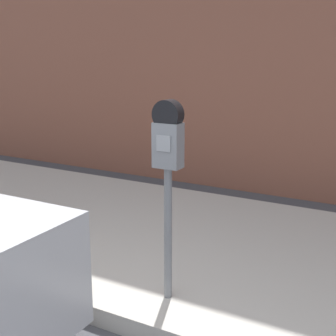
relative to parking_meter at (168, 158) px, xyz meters
name	(u,v)px	position (x,y,z in m)	size (l,w,h in m)	color
sidewalk	(205,249)	(-0.18, 1.03, -1.08)	(24.00, 2.80, 0.14)	#BCB7AD
parking_meter	(168,158)	(0.00, 0.00, 0.00)	(0.19, 0.12, 1.39)	slate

